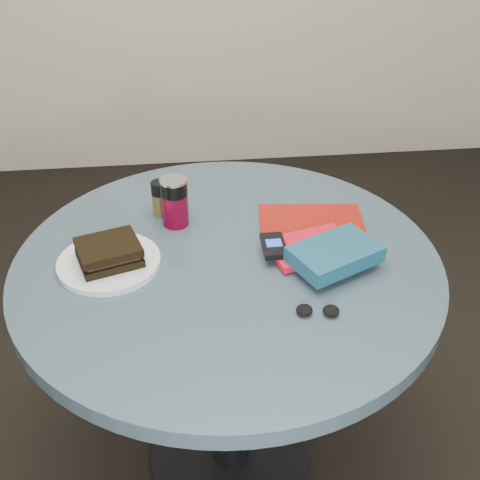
{
  "coord_description": "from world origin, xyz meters",
  "views": [
    {
      "loc": [
        -0.09,
        -1.14,
        1.58
      ],
      "look_at": [
        0.03,
        0.0,
        0.8
      ],
      "focal_mm": 45.0,
      "sensor_mm": 36.0,
      "label": 1
    }
  ],
  "objects": [
    {
      "name": "red_book",
      "position": [
        0.2,
        0.01,
        0.76
      ],
      "size": [
        0.22,
        0.18,
        0.02
      ],
      "primitive_type": "cube",
      "rotation": [
        0.0,
        0.0,
        0.27
      ],
      "color": "red",
      "rests_on": "magazine"
    },
    {
      "name": "pepper_grinder",
      "position": [
        -0.15,
        0.22,
        0.8
      ],
      "size": [
        0.04,
        0.04,
        0.09
      ],
      "color": "#504422",
      "rests_on": "table"
    },
    {
      "name": "headphones",
      "position": [
        0.17,
        -0.22,
        0.76
      ],
      "size": [
        0.09,
        0.05,
        0.02
      ],
      "color": "black",
      "rests_on": "table"
    },
    {
      "name": "table",
      "position": [
        0.0,
        0.0,
        0.59
      ],
      "size": [
        1.0,
        1.0,
        0.75
      ],
      "color": "black",
      "rests_on": "ground"
    },
    {
      "name": "mp3_player",
      "position": [
        0.11,
        -0.0,
        0.78
      ],
      "size": [
        0.05,
        0.09,
        0.02
      ],
      "color": "black",
      "rests_on": "red_book"
    },
    {
      "name": "plate",
      "position": [
        -0.27,
        0.0,
        0.76
      ],
      "size": [
        0.24,
        0.24,
        0.02
      ],
      "primitive_type": "cylinder",
      "rotation": [
        0.0,
        0.0,
        -0.01
      ],
      "color": "white",
      "rests_on": "table"
    },
    {
      "name": "soda_can",
      "position": [
        -0.12,
        0.17,
        0.81
      ],
      "size": [
        0.09,
        0.09,
        0.13
      ],
      "color": "maroon",
      "rests_on": "table"
    },
    {
      "name": "magazine",
      "position": [
        0.23,
        0.12,
        0.75
      ],
      "size": [
        0.28,
        0.22,
        0.0
      ],
      "primitive_type": "cube",
      "rotation": [
        0.0,
        0.0,
        -0.1
      ],
      "color": "maroon",
      "rests_on": "table"
    },
    {
      "name": "sandwich",
      "position": [
        -0.27,
        -0.0,
        0.79
      ],
      "size": [
        0.16,
        0.15,
        0.05
      ],
      "color": "black",
      "rests_on": "plate"
    },
    {
      "name": "ground",
      "position": [
        0.0,
        0.0,
        0.0
      ],
      "size": [
        4.0,
        4.0,
        0.0
      ],
      "primitive_type": "plane",
      "color": "black",
      "rests_on": "ground"
    },
    {
      "name": "novel",
      "position": [
        0.24,
        -0.06,
        0.79
      ],
      "size": [
        0.23,
        0.2,
        0.04
      ],
      "primitive_type": "cube",
      "rotation": [
        0.0,
        0.0,
        0.45
      ],
      "color": "navy",
      "rests_on": "red_book"
    }
  ]
}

